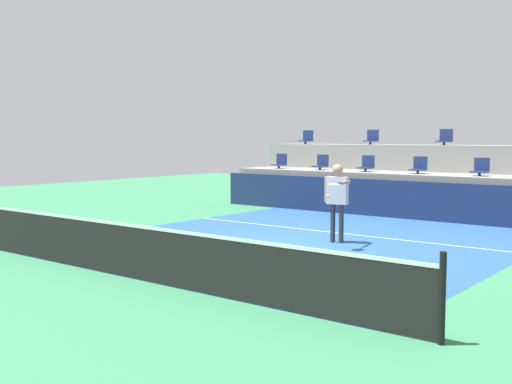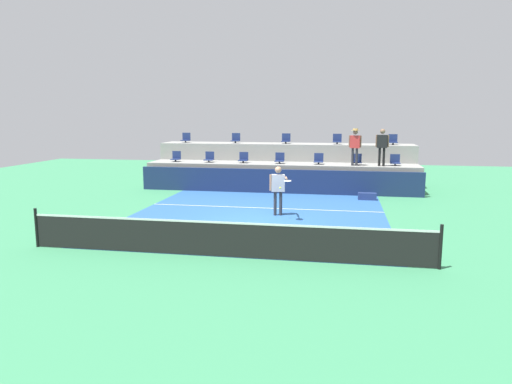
{
  "view_description": "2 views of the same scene",
  "coord_description": "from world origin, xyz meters",
  "px_view_note": "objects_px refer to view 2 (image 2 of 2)",
  "views": [
    {
      "loc": [
        7.83,
        -10.71,
        2.35
      ],
      "look_at": [
        -0.1,
        -0.7,
        1.23
      ],
      "focal_mm": 43.67,
      "sensor_mm": 36.0,
      "label": 1
    },
    {
      "loc": [
        2.87,
        -15.03,
        3.54
      ],
      "look_at": [
        0.37,
        -1.33,
        1.25
      ],
      "focal_mm": 32.73,
      "sensor_mm": 36.0,
      "label": 2
    }
  ],
  "objects_px": {
    "stadium_chair_lower_mid_left": "(243,158)",
    "stadium_chair_upper_far_left": "(186,138)",
    "stadium_chair_lower_mid_right": "(319,160)",
    "tennis_ball": "(280,188)",
    "stadium_chair_lower_far_right": "(395,161)",
    "stadium_chair_lower_far_left": "(176,157)",
    "stadium_chair_upper_far_right": "(393,140)",
    "stadium_chair_lower_left": "(209,158)",
    "stadium_chair_upper_left": "(236,139)",
    "equipment_bag": "(367,196)",
    "stadium_chair_lower_right": "(357,160)",
    "stadium_chair_upper_right": "(337,140)",
    "stadium_chair_upper_center": "(286,139)",
    "tennis_player": "(278,186)",
    "spectator_with_hat": "(355,143)",
    "stadium_chair_lower_center": "(280,159)",
    "spectator_in_grey": "(382,144)"
  },
  "relations": [
    {
      "from": "spectator_with_hat",
      "to": "stadium_chair_lower_mid_right",
      "type": "bearing_deg",
      "value": 166.95
    },
    {
      "from": "stadium_chair_lower_left",
      "to": "stadium_chair_lower_far_right",
      "type": "xyz_separation_m",
      "value": [
        8.89,
        0.0,
        0.0
      ]
    },
    {
      "from": "stadium_chair_upper_center",
      "to": "tennis_ball",
      "type": "bearing_deg",
      "value": -84.5
    },
    {
      "from": "stadium_chair_lower_mid_right",
      "to": "stadium_chair_upper_far_left",
      "type": "relative_size",
      "value": 1.0
    },
    {
      "from": "stadium_chair_lower_far_left",
      "to": "tennis_player",
      "type": "distance_m",
      "value": 8.54
    },
    {
      "from": "equipment_bag",
      "to": "stadium_chair_lower_far_right",
      "type": "bearing_deg",
      "value": 59.8
    },
    {
      "from": "stadium_chair_lower_far_left",
      "to": "stadium_chair_upper_right",
      "type": "bearing_deg",
      "value": 12.78
    },
    {
      "from": "stadium_chair_lower_far_left",
      "to": "stadium_chair_lower_far_right",
      "type": "distance_m",
      "value": 10.62
    },
    {
      "from": "stadium_chair_lower_mid_left",
      "to": "stadium_chair_lower_far_right",
      "type": "height_order",
      "value": "same"
    },
    {
      "from": "stadium_chair_lower_far_left",
      "to": "stadium_chair_upper_center",
      "type": "bearing_deg",
      "value": 18.66
    },
    {
      "from": "stadium_chair_lower_far_right",
      "to": "stadium_chair_upper_far_right",
      "type": "height_order",
      "value": "stadium_chair_upper_far_right"
    },
    {
      "from": "stadium_chair_lower_right",
      "to": "stadium_chair_upper_far_right",
      "type": "xyz_separation_m",
      "value": [
        1.78,
        1.8,
        0.85
      ]
    },
    {
      "from": "stadium_chair_lower_far_left",
      "to": "stadium_chair_upper_center",
      "type": "height_order",
      "value": "stadium_chair_upper_center"
    },
    {
      "from": "stadium_chair_upper_far_left",
      "to": "stadium_chair_upper_right",
      "type": "bearing_deg",
      "value": 0.0
    },
    {
      "from": "stadium_chair_lower_left",
      "to": "stadium_chair_upper_far_right",
      "type": "relative_size",
      "value": 1.0
    },
    {
      "from": "stadium_chair_lower_mid_right",
      "to": "stadium_chair_upper_right",
      "type": "relative_size",
      "value": 1.0
    },
    {
      "from": "stadium_chair_lower_mid_left",
      "to": "stadium_chair_upper_right",
      "type": "xyz_separation_m",
      "value": [
        4.48,
        1.8,
        0.85
      ]
    },
    {
      "from": "stadium_chair_lower_far_left",
      "to": "tennis_ball",
      "type": "height_order",
      "value": "stadium_chair_lower_far_left"
    },
    {
      "from": "stadium_chair_lower_far_left",
      "to": "equipment_bag",
      "type": "bearing_deg",
      "value": -13.77
    },
    {
      "from": "stadium_chair_lower_mid_right",
      "to": "stadium_chair_upper_center",
      "type": "distance_m",
      "value": 2.67
    },
    {
      "from": "stadium_chair_lower_left",
      "to": "spectator_in_grey",
      "type": "distance_m",
      "value": 8.29
    },
    {
      "from": "stadium_chair_lower_far_right",
      "to": "spectator_with_hat",
      "type": "xyz_separation_m",
      "value": [
        -1.85,
        -0.38,
        0.83
      ]
    },
    {
      "from": "stadium_chair_lower_mid_left",
      "to": "stadium_chair_lower_right",
      "type": "distance_m",
      "value": 5.43
    },
    {
      "from": "stadium_chair_upper_center",
      "to": "equipment_bag",
      "type": "relative_size",
      "value": 0.68
    },
    {
      "from": "stadium_chair_upper_far_left",
      "to": "stadium_chair_upper_center",
      "type": "height_order",
      "value": "same"
    },
    {
      "from": "stadium_chair_upper_right",
      "to": "tennis_ball",
      "type": "relative_size",
      "value": 7.65
    },
    {
      "from": "stadium_chair_upper_left",
      "to": "tennis_ball",
      "type": "relative_size",
      "value": 7.65
    },
    {
      "from": "stadium_chair_lower_center",
      "to": "stadium_chair_upper_center",
      "type": "height_order",
      "value": "stadium_chair_upper_center"
    },
    {
      "from": "stadium_chair_lower_mid_right",
      "to": "tennis_ball",
      "type": "height_order",
      "value": "stadium_chair_lower_mid_right"
    },
    {
      "from": "stadium_chair_lower_mid_right",
      "to": "equipment_bag",
      "type": "bearing_deg",
      "value": -46.24
    },
    {
      "from": "stadium_chair_upper_far_right",
      "to": "tennis_ball",
      "type": "xyz_separation_m",
      "value": [
        -4.52,
        -8.49,
        -1.22
      ]
    },
    {
      "from": "stadium_chair_upper_far_right",
      "to": "stadium_chair_upper_far_left",
      "type": "bearing_deg",
      "value": 180.0
    },
    {
      "from": "stadium_chair_lower_mid_left",
      "to": "tennis_ball",
      "type": "bearing_deg",
      "value": -68.11
    },
    {
      "from": "stadium_chair_lower_left",
      "to": "stadium_chair_lower_far_right",
      "type": "relative_size",
      "value": 1.0
    },
    {
      "from": "stadium_chair_upper_center",
      "to": "stadium_chair_lower_far_right",
      "type": "bearing_deg",
      "value": -18.8
    },
    {
      "from": "tennis_ball",
      "to": "stadium_chair_lower_left",
      "type": "bearing_deg",
      "value": 123.44
    },
    {
      "from": "stadium_chair_lower_mid_left",
      "to": "stadium_chair_upper_far_left",
      "type": "xyz_separation_m",
      "value": [
        -3.53,
        1.8,
        0.85
      ]
    },
    {
      "from": "stadium_chair_upper_right",
      "to": "equipment_bag",
      "type": "distance_m",
      "value": 4.81
    },
    {
      "from": "stadium_chair_lower_far_right",
      "to": "stadium_chair_upper_center",
      "type": "bearing_deg",
      "value": 161.2
    },
    {
      "from": "stadium_chair_lower_left",
      "to": "stadium_chair_upper_far_left",
      "type": "height_order",
      "value": "stadium_chair_upper_far_left"
    },
    {
      "from": "stadium_chair_lower_left",
      "to": "tennis_ball",
      "type": "distance_m",
      "value": 8.02
    },
    {
      "from": "stadium_chair_upper_far_right",
      "to": "tennis_player",
      "type": "xyz_separation_m",
      "value": [
        -4.67,
        -7.86,
        -1.23
      ]
    },
    {
      "from": "tennis_ball",
      "to": "stadium_chair_upper_left",
      "type": "bearing_deg",
      "value": 112.3
    },
    {
      "from": "stadium_chair_lower_right",
      "to": "stadium_chair_upper_left",
      "type": "bearing_deg",
      "value": 163.86
    },
    {
      "from": "stadium_chair_lower_far_right",
      "to": "tennis_ball",
      "type": "bearing_deg",
      "value": -123.77
    },
    {
      "from": "stadium_chair_upper_left",
      "to": "stadium_chair_upper_far_right",
      "type": "relative_size",
      "value": 1.0
    },
    {
      "from": "stadium_chair_lower_left",
      "to": "tennis_player",
      "type": "relative_size",
      "value": 0.3
    },
    {
      "from": "tennis_player",
      "to": "spectator_with_hat",
      "type": "xyz_separation_m",
      "value": [
        2.77,
        5.68,
        1.21
      ]
    },
    {
      "from": "stadium_chair_lower_mid_left",
      "to": "stadium_chair_upper_right",
      "type": "relative_size",
      "value": 1.0
    },
    {
      "from": "stadium_chair_upper_far_left",
      "to": "stadium_chair_upper_right",
      "type": "relative_size",
      "value": 1.0
    }
  ]
}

